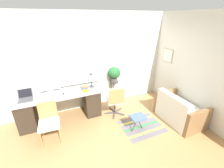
% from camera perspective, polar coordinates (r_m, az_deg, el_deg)
% --- Properties ---
extents(ground_plane, '(14.00, 14.00, 0.00)m').
position_cam_1_polar(ground_plane, '(4.30, -2.94, -12.10)').
color(ground_plane, tan).
extents(wall_back_with_window, '(9.00, 0.12, 2.70)m').
position_cam_1_polar(wall_back_with_window, '(4.33, -7.14, 8.04)').
color(wall_back_with_window, silver).
rests_on(wall_back_with_window, ground_plane).
extents(wall_right_with_picture, '(0.08, 9.00, 2.70)m').
position_cam_1_polar(wall_right_with_picture, '(4.86, 22.45, 8.17)').
color(wall_right_with_picture, silver).
rests_on(wall_right_with_picture, ground_plane).
extents(desk, '(2.11, 0.66, 0.77)m').
position_cam_1_polar(desk, '(4.18, -18.81, -7.88)').
color(desk, '#9EA3A8').
rests_on(desk, ground_plane).
extents(laptop, '(0.31, 0.31, 0.22)m').
position_cam_1_polar(laptop, '(4.06, -30.09, -4.47)').
color(laptop, '#4C4C51').
rests_on(laptop, desk).
extents(monitor, '(0.49, 0.20, 0.43)m').
position_cam_1_polar(monitor, '(4.07, -22.69, -0.23)').
color(monitor, silver).
rests_on(monitor, desk).
extents(keyboard, '(0.41, 0.15, 0.02)m').
position_cam_1_polar(keyboard, '(3.93, -21.93, -4.43)').
color(keyboard, silver).
rests_on(keyboard, desk).
extents(mouse, '(0.04, 0.07, 0.03)m').
position_cam_1_polar(mouse, '(3.95, -18.09, -3.50)').
color(mouse, black).
rests_on(mouse, desk).
extents(desk_lamp, '(0.15, 0.15, 0.40)m').
position_cam_1_polar(desk_lamp, '(4.10, -7.98, 2.05)').
color(desk_lamp, '#2D2D33').
rests_on(desk_lamp, desk).
extents(book_stack, '(0.23, 0.17, 0.20)m').
position_cam_1_polar(book_stack, '(3.85, -10.28, -1.96)').
color(book_stack, white).
rests_on(book_stack, desk).
extents(desk_chair_wooden, '(0.46, 0.46, 0.86)m').
position_cam_1_polar(desk_chair_wooden, '(3.65, -22.90, -12.83)').
color(desk_chair_wooden, '#B2844C').
rests_on(desk_chair_wooden, ground_plane).
extents(office_chair_swivel, '(0.58, 0.58, 0.87)m').
position_cam_1_polar(office_chair_swivel, '(4.12, 1.28, -6.23)').
color(office_chair_swivel, '#47474C').
rests_on(office_chair_swivel, ground_plane).
extents(couch_loveseat, '(0.74, 1.18, 0.79)m').
position_cam_1_polar(couch_loveseat, '(4.35, 24.03, -9.48)').
color(couch_loveseat, white).
rests_on(couch_loveseat, ground_plane).
extents(plant_stand, '(0.26, 0.26, 0.73)m').
position_cam_1_polar(plant_stand, '(4.62, 0.79, -0.15)').
color(plant_stand, '#333338').
rests_on(plant_stand, ground_plane).
extents(potted_plant, '(0.38, 0.38, 0.46)m').
position_cam_1_polar(potted_plant, '(4.48, 0.82, 4.08)').
color(potted_plant, '#514C47').
rests_on(potted_plant, plant_stand).
extents(floor_rug_striped, '(1.01, 0.83, 0.01)m').
position_cam_1_polar(floor_rug_striped, '(4.03, 11.32, -15.45)').
color(floor_rug_striped, slate).
rests_on(floor_rug_striped, ground_plane).
extents(folding_stool, '(0.36, 0.30, 0.41)m').
position_cam_1_polar(folding_stool, '(3.69, 9.87, -12.65)').
color(folding_stool, slate).
rests_on(folding_stool, ground_plane).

